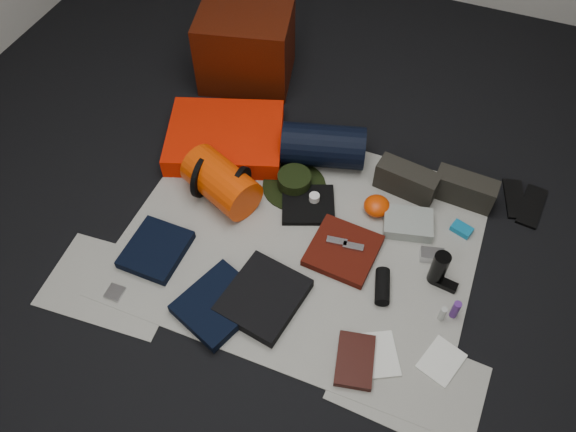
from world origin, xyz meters
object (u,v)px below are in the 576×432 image
at_px(compact_camera, 432,255).
at_px(paperback_book, 355,360).
at_px(red_cabinet, 246,47).
at_px(stuff_sack, 221,182).
at_px(navy_duffel, 323,146).
at_px(water_bottle, 439,268).
at_px(sleeping_pad, 225,137).

bearing_deg(compact_camera, paperback_book, -120.53).
relative_size(red_cabinet, stuff_sack, 1.39).
xyz_separation_m(navy_duffel, water_bottle, (0.71, -0.49, -0.02)).
xyz_separation_m(sleeping_pad, paperback_book, (1.02, -0.92, -0.04)).
relative_size(stuff_sack, navy_duffel, 0.87).
relative_size(red_cabinet, paperback_book, 2.22).
height_order(sleeping_pad, paperback_book, sleeping_pad).
height_order(red_cabinet, compact_camera, red_cabinet).
relative_size(navy_duffel, paperback_book, 1.83).
bearing_deg(navy_duffel, paperback_book, -79.26).
distance_m(stuff_sack, paperback_book, 1.06).
height_order(navy_duffel, water_bottle, navy_duffel).
height_order(red_cabinet, sleeping_pad, red_cabinet).
relative_size(water_bottle, compact_camera, 1.69).
xyz_separation_m(stuff_sack, paperback_book, (0.88, -0.59, -0.09)).
height_order(sleeping_pad, stuff_sack, stuff_sack).
height_order(sleeping_pad, navy_duffel, navy_duffel).
bearing_deg(navy_duffel, stuff_sack, -148.32).
xyz_separation_m(red_cabinet, stuff_sack, (0.27, -0.90, -0.10)).
distance_m(water_bottle, compact_camera, 0.13).
relative_size(sleeping_pad, navy_duffel, 1.43).
relative_size(navy_duffel, water_bottle, 2.31).
bearing_deg(stuff_sack, compact_camera, 1.33).
bearing_deg(water_bottle, stuff_sack, 175.80).
bearing_deg(water_bottle, navy_duffel, 145.32).
distance_m(sleeping_pad, navy_duffel, 0.53).
height_order(navy_duffel, paperback_book, navy_duffel).
relative_size(sleeping_pad, compact_camera, 5.56).
height_order(stuff_sack, paperback_book, stuff_sack).
bearing_deg(sleeping_pad, navy_duffel, 9.02).
bearing_deg(stuff_sack, navy_duffel, 47.32).
height_order(water_bottle, paperback_book, water_bottle).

